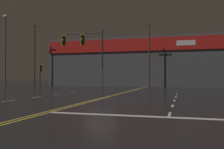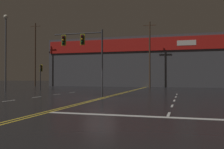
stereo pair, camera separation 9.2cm
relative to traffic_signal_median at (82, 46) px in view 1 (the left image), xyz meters
The scene contains 7 objects.
ground_plane 5.21m from the traffic_signal_median, 34.17° to the right, with size 200.00×200.00×0.00m, color black.
road_markings 6.53m from the traffic_signal_median, 43.36° to the right, with size 17.31×60.00×0.01m.
traffic_signal_median is the anchor object (origin of this frame).
traffic_signal_corner_northwest 14.93m from the traffic_signal_median, 135.93° to the left, with size 0.42×0.36×3.55m.
streetlight_near_left 14.81m from the traffic_signal_median, 154.52° to the left, with size 0.56×0.56×9.80m.
building_backdrop 29.79m from the traffic_signal_median, 85.83° to the left, with size 39.91×10.23×9.41m.
utility_pole_row 22.54m from the traffic_signal_median, 82.51° to the left, with size 46.43×0.26×12.60m.
Camera 1 is at (6.42, -19.11, 1.71)m, focal length 40.00 mm.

